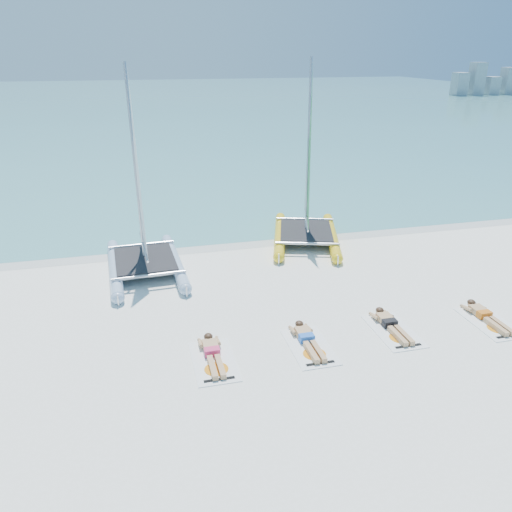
# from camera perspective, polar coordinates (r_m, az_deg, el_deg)

# --- Properties ---
(ground) EXTENTS (140.00, 140.00, 0.00)m
(ground) POSITION_cam_1_polar(r_m,az_deg,el_deg) (14.31, 4.11, -6.00)
(ground) COLOR white
(ground) RESTS_ON ground
(sea) EXTENTS (140.00, 115.00, 0.01)m
(sea) POSITION_cam_1_polar(r_m,az_deg,el_deg) (75.34, -11.34, 16.90)
(sea) COLOR #6BB3AF
(sea) RESTS_ON ground
(wet_sand_strip) EXTENTS (140.00, 1.40, 0.01)m
(wet_sand_strip) POSITION_cam_1_polar(r_m,az_deg,el_deg) (19.14, -0.92, 1.65)
(wet_sand_strip) COLOR silver
(wet_sand_strip) RESTS_ON ground
(distant_skyline) EXTENTS (14.00, 2.00, 5.00)m
(distant_skyline) POSITION_cam_1_polar(r_m,az_deg,el_deg) (93.92, 25.24, 17.52)
(distant_skyline) COLOR #A2AAB2
(distant_skyline) RESTS_ON ground
(catamaran_blue) EXTENTS (2.59, 5.03, 6.71)m
(catamaran_blue) POSITION_cam_1_polar(r_m,az_deg,el_deg) (16.47, -13.08, 4.92)
(catamaran_blue) COLOR #A4C4D8
(catamaran_blue) RESTS_ON ground
(catamaran_yellow) EXTENTS (3.77, 5.50, 6.83)m
(catamaran_yellow) POSITION_cam_1_polar(r_m,az_deg,el_deg) (19.19, 5.88, 8.32)
(catamaran_yellow) COLOR yellow
(catamaran_yellow) RESTS_ON ground
(towel_a) EXTENTS (1.00, 1.85, 0.02)m
(towel_a) POSITION_cam_1_polar(r_m,az_deg,el_deg) (12.08, -4.84, -11.87)
(towel_a) COLOR white
(towel_a) RESTS_ON ground
(sunbather_a) EXTENTS (0.37, 1.73, 0.26)m
(sunbather_a) POSITION_cam_1_polar(r_m,az_deg,el_deg) (12.18, -5.01, -10.95)
(sunbather_a) COLOR tan
(sunbather_a) RESTS_ON towel_a
(towel_b) EXTENTS (1.00, 1.85, 0.02)m
(towel_b) POSITION_cam_1_polar(r_m,az_deg,el_deg) (12.63, 6.14, -10.26)
(towel_b) COLOR white
(towel_b) RESTS_ON ground
(sunbather_b) EXTENTS (0.37, 1.73, 0.26)m
(sunbather_b) POSITION_cam_1_polar(r_m,az_deg,el_deg) (12.72, 5.86, -9.40)
(sunbather_b) COLOR tan
(sunbather_b) RESTS_ON towel_b
(towel_c) EXTENTS (1.00, 1.85, 0.02)m
(towel_c) POSITION_cam_1_polar(r_m,az_deg,el_deg) (13.67, 15.44, -8.28)
(towel_c) COLOR white
(towel_c) RESTS_ON ground
(sunbather_c) EXTENTS (0.37, 1.73, 0.26)m
(sunbather_c) POSITION_cam_1_polar(r_m,az_deg,el_deg) (13.75, 15.10, -7.50)
(sunbather_c) COLOR tan
(sunbather_c) RESTS_ON towel_c
(towel_d) EXTENTS (1.00, 1.85, 0.02)m
(towel_d) POSITION_cam_1_polar(r_m,az_deg,el_deg) (14.97, 25.09, -6.86)
(towel_d) COLOR white
(towel_d) RESTS_ON ground
(sunbather_d) EXTENTS (0.37, 1.73, 0.26)m
(sunbather_d) POSITION_cam_1_polar(r_m,az_deg,el_deg) (15.05, 24.72, -6.17)
(sunbather_d) COLOR tan
(sunbather_d) RESTS_ON towel_d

